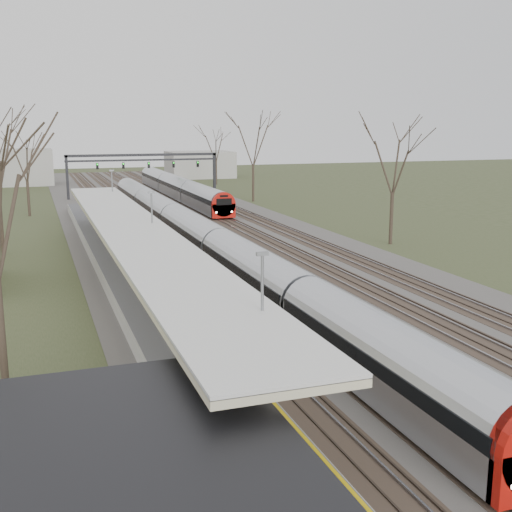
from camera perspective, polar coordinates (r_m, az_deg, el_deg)
The scene contains 8 objects.
track_bed at distance 62.55m, azimuth -5.32°, elevation 2.38°, with size 24.00×160.00×0.22m.
platform at distance 43.85m, azimuth -11.61°, elevation -1.22°, with size 3.50×69.00×1.00m, color #9E9B93.
canopy at distance 38.81m, azimuth -10.90°, elevation 2.31°, with size 4.10×50.00×3.11m.
station_building at distance 15.60m, azimuth -9.31°, elevation -21.43°, with size 6.00×9.00×3.20m, color silver.
signal_gantry at distance 91.29m, azimuth -9.98°, elevation 8.22°, with size 21.00×0.59×6.08m.
tree_east_far at distance 55.00m, azimuth 12.16°, elevation 8.47°, with size 5.00×5.00×10.30m.
train_near at distance 51.49m, azimuth -5.47°, elevation 1.97°, with size 2.62×75.21×3.05m.
train_far at distance 89.62m, azimuth -6.94°, elevation 6.05°, with size 2.62×45.21×3.05m.
Camera 1 is at (-14.53, -4.94, 10.07)m, focal length 45.00 mm.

